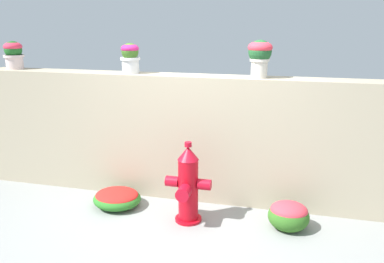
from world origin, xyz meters
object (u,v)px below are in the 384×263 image
object	(u,v)px
potted_plant_0	(14,53)
flower_bush_left	(117,198)
potted_plant_2	(260,54)
flower_bush_right	(289,215)
potted_plant_1	(130,56)
fire_hydrant	(188,186)

from	to	relation	value
potted_plant_0	flower_bush_left	world-z (taller)	potted_plant_0
potted_plant_0	potted_plant_2	xyz separation A→B (m)	(3.25, -0.06, 0.06)
flower_bush_left	flower_bush_right	xyz separation A→B (m)	(2.03, -0.04, 0.05)
potted_plant_2	flower_bush_left	size ratio (longest dim) A/B	0.73
flower_bush_left	potted_plant_0	bearing A→B (deg)	161.31
flower_bush_right	flower_bush_left	bearing A→B (deg)	178.82
flower_bush_right	potted_plant_1	bearing A→B (deg)	164.28
potted_plant_1	fire_hydrant	xyz separation A→B (m)	(0.90, -0.66, -1.34)
potted_plant_0	fire_hydrant	world-z (taller)	potted_plant_0
flower_bush_right	fire_hydrant	bearing A→B (deg)	-175.06
potted_plant_1	potted_plant_2	distance (m)	1.57
flower_bush_left	flower_bush_right	distance (m)	2.04
flower_bush_left	potted_plant_1	bearing A→B (deg)	86.60
potted_plant_2	flower_bush_right	world-z (taller)	potted_plant_2
potted_plant_0	potted_plant_2	world-z (taller)	potted_plant_2
potted_plant_0	potted_plant_1	xyz separation A→B (m)	(1.68, -0.04, 0.00)
potted_plant_0	fire_hydrant	bearing A→B (deg)	-15.09
flower_bush_left	fire_hydrant	bearing A→B (deg)	-8.39
fire_hydrant	potted_plant_0	bearing A→B (deg)	164.91
potted_plant_1	potted_plant_0	bearing A→B (deg)	178.75
fire_hydrant	flower_bush_left	distance (m)	0.99
potted_plant_2	flower_bush_left	distance (m)	2.40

